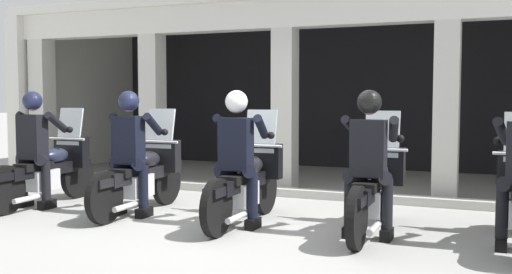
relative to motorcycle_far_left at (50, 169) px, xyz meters
name	(u,v)px	position (x,y,z in m)	size (l,w,h in m)	color
ground_plane	(317,188)	(3.03, 2.90, -0.50)	(80.00, 80.00, 0.00)	#999993
station_building	(321,70)	(2.62, 4.45, 1.52)	(10.99, 4.05, 3.19)	black
kerb_strip	(274,191)	(2.62, 1.93, -0.44)	(10.49, 0.24, 0.12)	#B7B5AD
motorcycle_far_left	(50,169)	(0.00, 0.00, 0.00)	(0.62, 2.04, 1.35)	black
police_officer_far_left	(34,139)	(0.00, -0.28, 0.44)	(0.63, 0.61, 1.58)	black
motorcycle_left	(143,174)	(1.51, 0.04, 0.00)	(0.62, 2.04, 1.35)	black
police_officer_left	(130,142)	(1.51, -0.24, 0.44)	(0.63, 0.61, 1.58)	black
motorcycle_center	(247,181)	(3.03, -0.03, 0.00)	(0.62, 2.04, 1.35)	black
police_officer_center	(237,147)	(3.03, -0.32, 0.44)	(0.63, 0.61, 1.58)	black
motorcycle_right	(374,188)	(4.54, 0.01, 0.00)	(0.62, 2.04, 1.35)	black
police_officer_right	(369,151)	(4.54, -0.27, 0.44)	(0.63, 0.61, 1.58)	black
bollard_kerbside	(29,153)	(-2.04, 1.75, 0.00)	(0.14, 0.14, 1.01)	yellow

